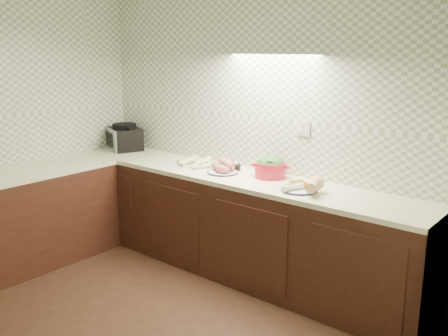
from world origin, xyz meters
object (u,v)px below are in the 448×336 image
Objects in this scene: toaster_oven at (124,137)px; parsnip_pile at (194,163)px; sweet_potato_plate at (224,168)px; onion_bowl at (232,165)px; dutch_oven at (270,167)px; veg_plate at (307,186)px.

toaster_oven reaches higher than parsnip_pile.
sweet_potato_plate is at bearing -2.63° from parsnip_pile.
toaster_oven is 1.49m from onion_bowl.
dutch_oven reaches higher than sweet_potato_plate.
veg_plate is (2.37, -0.16, -0.08)m from toaster_oven.
sweet_potato_plate is at bearing 177.54° from veg_plate.
sweet_potato_plate is at bearing -85.66° from onion_bowl.
veg_plate is at bearing -11.16° from onion_bowl.
sweet_potato_plate is 0.14m from onion_bowl.
toaster_oven reaches higher than sweet_potato_plate.
parsnip_pile is at bearing 168.90° from dutch_oven.
dutch_oven is 0.97× the size of veg_plate.
veg_plate is at bearing 18.60° from toaster_oven.
toaster_oven is at bearing 174.82° from parsnip_pile.
sweet_potato_plate is (1.50, -0.12, -0.08)m from toaster_oven.
parsnip_pile is (1.13, -0.10, -0.10)m from toaster_oven.
toaster_oven is 1.51m from sweet_potato_plate.
onion_bowl is at bearing 168.84° from veg_plate.
veg_plate is at bearing -2.51° from parsnip_pile.
veg_plate is (1.24, -0.05, 0.01)m from parsnip_pile.
toaster_oven reaches higher than onion_bowl.
onion_bowl reaches higher than parsnip_pile.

